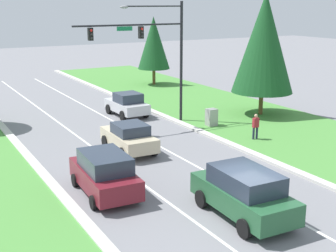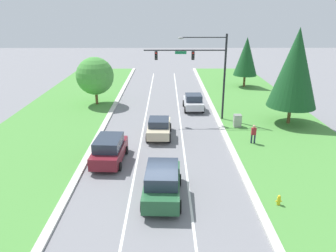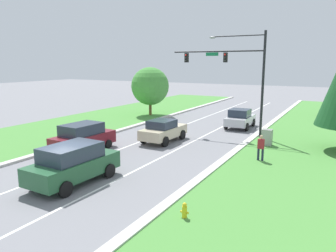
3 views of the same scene
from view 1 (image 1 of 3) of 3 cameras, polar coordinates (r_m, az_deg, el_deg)
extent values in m
plane|color=slate|center=(19.10, 9.69, -11.49)|extent=(160.00, 160.00, 0.00)
cube|color=white|center=(18.12, 5.15, -12.85)|extent=(0.14, 81.00, 0.01)
cube|color=white|center=(20.20, 13.73, -10.20)|extent=(0.14, 81.00, 0.01)
cylinder|color=black|center=(33.46, 1.62, 7.69)|extent=(0.20, 0.20, 8.51)
cylinder|color=black|center=(31.38, -4.65, 12.17)|extent=(7.88, 0.12, 0.12)
cube|color=#147042|center=(31.23, -5.31, 11.74)|extent=(1.10, 0.04, 0.28)
cylinder|color=black|center=(32.14, -1.74, 14.40)|extent=(4.33, 0.09, 0.09)
ellipsoid|color=gray|center=(31.19, -5.37, 14.24)|extent=(0.56, 0.28, 0.20)
cube|color=black|center=(31.75, -3.32, 11.32)|extent=(0.28, 0.32, 0.80)
sphere|color=red|center=(31.58, -3.19, 11.72)|extent=(0.16, 0.16, 0.16)
sphere|color=#2D2D2D|center=(31.60, -3.18, 11.30)|extent=(0.16, 0.16, 0.16)
sphere|color=#2D2D2D|center=(31.61, -3.17, 10.88)|extent=(0.16, 0.16, 0.16)
cube|color=black|center=(30.35, -9.44, 10.99)|extent=(0.28, 0.32, 0.80)
sphere|color=red|center=(30.18, -9.34, 11.41)|extent=(0.16, 0.16, 0.16)
sphere|color=#2D2D2D|center=(30.19, -9.32, 10.97)|extent=(0.16, 0.16, 0.16)
sphere|color=#2D2D2D|center=(30.21, -9.31, 10.54)|extent=(0.16, 0.16, 0.16)
cube|color=#235633|center=(19.23, 9.13, -8.60)|extent=(2.25, 4.96, 0.89)
cube|color=#283342|center=(18.83, 9.45, -6.42)|extent=(1.97, 3.00, 0.76)
cylinder|color=black|center=(21.08, 8.87, -7.74)|extent=(0.27, 0.76, 0.75)
cylinder|color=black|center=(20.02, 4.12, -8.84)|extent=(0.27, 0.76, 0.75)
cylinder|color=black|center=(18.95, 14.34, -10.73)|extent=(0.27, 0.76, 0.75)
cylinder|color=black|center=(17.77, 9.32, -12.23)|extent=(0.27, 0.76, 0.75)
cube|color=silver|center=(35.89, -5.04, 2.42)|extent=(2.03, 4.18, 0.73)
cube|color=#283342|center=(35.52, -4.89, 3.47)|extent=(1.79, 1.90, 0.70)
cylinder|color=black|center=(37.50, -4.57, 2.40)|extent=(0.25, 0.74, 0.74)
cylinder|color=black|center=(36.73, -7.24, 2.06)|extent=(0.25, 0.74, 0.74)
cylinder|color=black|center=(35.27, -2.72, 1.63)|extent=(0.25, 0.74, 0.74)
cylinder|color=black|center=(34.44, -5.53, 1.26)|extent=(0.25, 0.74, 0.74)
cube|color=maroon|center=(21.40, -7.74, -6.28)|extent=(2.23, 4.66, 0.88)
cube|color=#283342|center=(21.02, -7.71, -4.32)|extent=(1.93, 2.83, 0.75)
cylinder|color=black|center=(23.10, -6.55, -5.79)|extent=(0.27, 0.63, 0.62)
cylinder|color=black|center=(22.56, -11.24, -6.49)|extent=(0.27, 0.63, 0.62)
cylinder|color=black|center=(20.64, -3.81, -8.29)|extent=(0.27, 0.63, 0.62)
cylinder|color=black|center=(20.04, -9.03, -9.18)|extent=(0.27, 0.63, 0.62)
cube|color=beige|center=(27.14, -4.81, -1.60)|extent=(2.04, 4.41, 0.75)
cube|color=#283342|center=(26.72, -4.62, -0.35)|extent=(1.78, 2.01, 0.60)
cylinder|color=black|center=(28.79, -4.14, -1.41)|extent=(0.26, 0.76, 0.76)
cylinder|color=black|center=(28.12, -7.63, -1.89)|extent=(0.26, 0.76, 0.76)
cylinder|color=black|center=(26.44, -1.77, -2.85)|extent=(0.26, 0.76, 0.76)
cylinder|color=black|center=(25.72, -5.52, -3.43)|extent=(0.26, 0.76, 0.76)
cube|color=#9E9E99|center=(32.71, 5.32, 1.01)|extent=(0.70, 0.60, 1.26)
cylinder|color=#232842|center=(29.81, 10.38, -0.96)|extent=(0.14, 0.14, 0.84)
cylinder|color=#232842|center=(29.97, 10.77, -0.90)|extent=(0.14, 0.14, 0.84)
cube|color=maroon|center=(29.70, 10.64, 0.41)|extent=(0.39, 0.23, 0.60)
sphere|color=tan|center=(29.60, 10.68, 1.23)|extent=(0.22, 0.22, 0.22)
cylinder|color=brown|center=(49.27, -1.73, 6.01)|extent=(0.32, 0.32, 1.73)
cone|color=#194C23|center=(48.85, -1.76, 10.10)|extent=(3.32, 3.32, 5.32)
cylinder|color=brown|center=(36.57, 11.25, 2.71)|extent=(0.32, 0.32, 1.82)
cone|color=#194C23|center=(35.91, 11.62, 9.90)|extent=(4.61, 4.61, 7.38)
camera|label=2|loc=(12.19, 80.44, 13.98)|focal=35.00mm
camera|label=3|loc=(23.25, 55.24, 2.64)|focal=35.00mm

